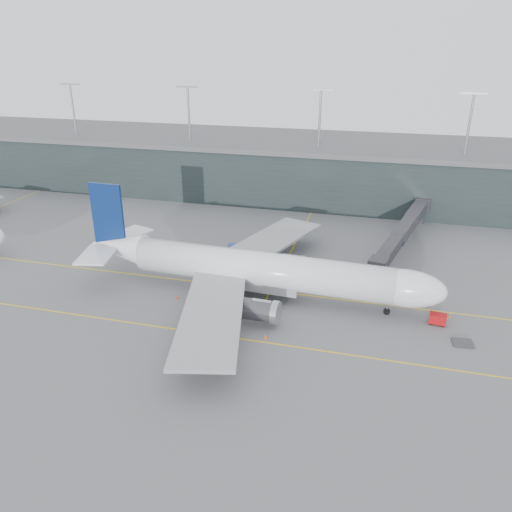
# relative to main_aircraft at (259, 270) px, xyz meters

# --- Properties ---
(ground) EXTENTS (320.00, 320.00, 0.00)m
(ground) POSITION_rel_main_aircraft_xyz_m (-3.41, 6.21, -4.89)
(ground) COLOR slate
(ground) RESTS_ON ground
(taxiline_a) EXTENTS (160.00, 0.25, 0.02)m
(taxiline_a) POSITION_rel_main_aircraft_xyz_m (-3.41, 2.21, -4.88)
(taxiline_a) COLOR yellow
(taxiline_a) RESTS_ON ground
(taxiline_b) EXTENTS (160.00, 0.25, 0.02)m
(taxiline_b) POSITION_rel_main_aircraft_xyz_m (-3.41, -13.79, -4.88)
(taxiline_b) COLOR yellow
(taxiline_b) RESTS_ON ground
(taxiline_lead_main) EXTENTS (0.25, 60.00, 0.02)m
(taxiline_lead_main) POSITION_rel_main_aircraft_xyz_m (1.59, 26.21, -4.88)
(taxiline_lead_main) COLOR yellow
(taxiline_lead_main) RESTS_ON ground
(terminal) EXTENTS (240.00, 36.00, 29.00)m
(terminal) POSITION_rel_main_aircraft_xyz_m (-3.42, 64.21, 2.73)
(terminal) COLOR #1F2A2A
(terminal) RESTS_ON ground
(main_aircraft) EXTENTS (62.08, 58.35, 17.42)m
(main_aircraft) POSITION_rel_main_aircraft_xyz_m (0.00, 0.00, 0.00)
(main_aircraft) COLOR white
(main_aircraft) RESTS_ON ground
(jet_bridge) EXTENTS (11.63, 43.27, 6.08)m
(jet_bridge) POSITION_rel_main_aircraft_xyz_m (22.79, 28.91, -0.33)
(jet_bridge) COLOR #2E2D33
(jet_bridge) RESTS_ON ground
(gse_cart) EXTENTS (2.67, 1.86, 1.71)m
(gse_cart) POSITION_rel_main_aircraft_xyz_m (28.96, -2.01, -3.94)
(gse_cart) COLOR #AE0C0F
(gse_cart) RESTS_ON ground
(baggage_dolly) EXTENTS (3.04, 2.54, 0.28)m
(baggage_dolly) POSITION_rel_main_aircraft_xyz_m (32.17, -6.84, -4.72)
(baggage_dolly) COLOR #333237
(baggage_dolly) RESTS_ON ground
(uld_a) EXTENTS (2.35, 2.06, 1.82)m
(uld_a) POSITION_rel_main_aircraft_xyz_m (-9.92, 16.65, -3.93)
(uld_a) COLOR #3D3D42
(uld_a) RESTS_ON ground
(uld_b) EXTENTS (2.31, 2.05, 1.78)m
(uld_b) POSITION_rel_main_aircraft_xyz_m (-7.17, 17.56, -3.95)
(uld_b) COLOR #3D3D42
(uld_b) RESTS_ON ground
(uld_c) EXTENTS (2.31, 2.03, 1.79)m
(uld_c) POSITION_rel_main_aircraft_xyz_m (-2.01, 16.50, -3.95)
(uld_c) COLOR #3D3D42
(uld_c) RESTS_ON ground
(cone_nose) EXTENTS (0.40, 0.40, 0.64)m
(cone_nose) POSITION_rel_main_aircraft_xyz_m (30.98, 0.67, -4.57)
(cone_nose) COLOR #D8530C
(cone_nose) RESTS_ON ground
(cone_wing_stbd) EXTENTS (0.47, 0.47, 0.75)m
(cone_wing_stbd) POSITION_rel_main_aircraft_xyz_m (4.41, -12.74, -4.52)
(cone_wing_stbd) COLOR #F1590D
(cone_wing_stbd) RESTS_ON ground
(cone_wing_port) EXTENTS (0.40, 0.40, 0.64)m
(cone_wing_port) POSITION_rel_main_aircraft_xyz_m (3.70, 15.65, -4.57)
(cone_wing_port) COLOR red
(cone_wing_port) RESTS_ON ground
(cone_tail) EXTENTS (0.42, 0.42, 0.66)m
(cone_tail) POSITION_rel_main_aircraft_xyz_m (-12.98, -4.81, -4.56)
(cone_tail) COLOR #E63B0C
(cone_tail) RESTS_ON ground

